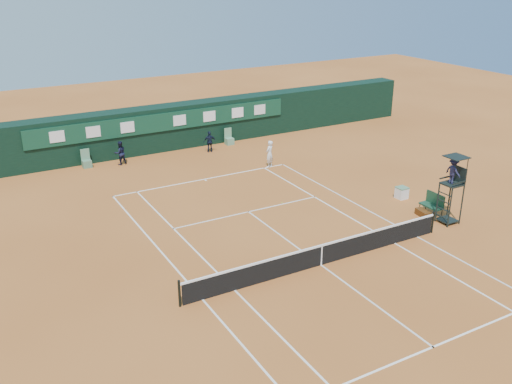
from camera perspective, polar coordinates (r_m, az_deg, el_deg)
ground at (r=24.48m, az=6.51°, el=-7.27°), size 90.00×90.00×0.00m
court_lines at (r=24.47m, az=6.51°, el=-7.26°), size 11.05×23.85×0.01m
tennis_net at (r=24.24m, az=6.56°, el=-6.22°), size 12.90×0.10×1.10m
back_wall at (r=39.50m, az=-9.43°, el=6.35°), size 40.00×1.65×3.00m
linesman_chair_left at (r=37.24m, az=-16.58°, el=2.86°), size 0.55×0.50×1.15m
linesman_chair_right at (r=40.42m, az=-2.70°, el=5.22°), size 0.55×0.50×1.15m
umpire_chair at (r=28.77m, az=19.11°, el=1.54°), size 0.96×0.95×3.42m
player_bench at (r=30.25m, az=17.27°, el=-1.04°), size 0.55×1.20×1.10m
tennis_bag at (r=29.97m, az=16.35°, el=-2.06°), size 0.49×0.90×0.32m
cooler at (r=31.89m, az=14.36°, el=-0.06°), size 0.57×0.57×0.65m
tennis_ball at (r=30.41m, az=2.61°, el=-1.06°), size 0.06×0.06×0.06m
player at (r=35.62m, az=1.36°, el=3.84°), size 0.74×0.66×1.70m
ball_kid_left at (r=37.07m, az=-13.43°, el=3.82°), size 0.79×0.65×1.53m
ball_kid_right at (r=38.68m, az=-4.64°, el=5.04°), size 0.90×0.54×1.44m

